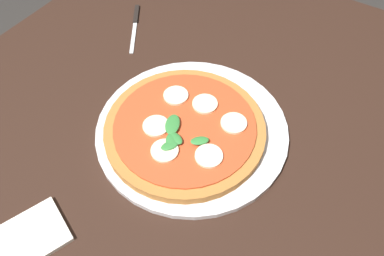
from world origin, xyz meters
TOP-DOWN VIEW (x-y plane):
  - dining_table at (0.00, 0.00)m, footprint 1.33×1.07m
  - serving_tray at (-0.07, 0.02)m, footprint 0.37×0.37m
  - pizza at (-0.05, 0.01)m, footprint 0.30×0.30m
  - napkin at (0.26, -0.09)m, footprint 0.15×0.13m
  - knife at (-0.28, -0.29)m, footprint 0.16×0.11m

SIDE VIEW (x-z plane):
  - dining_table at x=0.00m, z-range 0.28..1.04m
  - knife at x=-0.28m, z-range 0.75..0.76m
  - napkin at x=0.26m, z-range 0.75..0.76m
  - serving_tray at x=-0.07m, z-range 0.75..0.77m
  - pizza at x=-0.05m, z-range 0.76..0.79m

